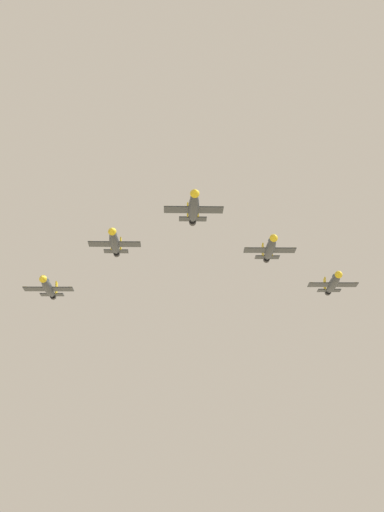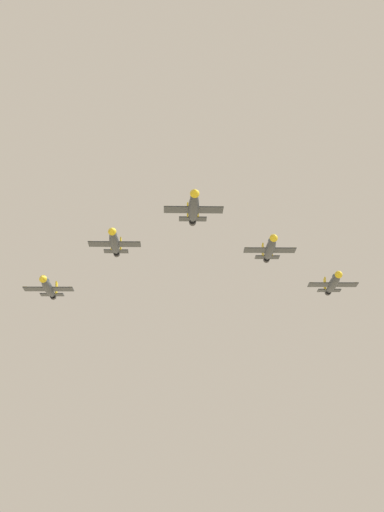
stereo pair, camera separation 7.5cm
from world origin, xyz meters
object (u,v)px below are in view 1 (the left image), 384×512
Objects in this scene: jet_lead at (194,207)px; jet_right_wingman at (114,242)px; jet_left_outer at (333,283)px; jet_right_outer at (48,287)px; jet_left_wingman at (270,248)px.

jet_lead is 1.03× the size of jet_right_wingman.
jet_right_outer is (-45.89, -35.39, -1.10)m from jet_left_outer.
jet_right_wingman is at bearing -67.90° from jet_left_outer.
jet_lead is at bearing 40.46° from jet_right_outer.
jet_left_outer is at bearing 90.09° from jet_right_outer.
jet_right_wingman is at bearing 40.46° from jet_right_outer.
jet_left_wingman is 0.96× the size of jet_right_outer.
jet_right_wingman is 0.96× the size of jet_left_outer.
jet_right_outer is at bearing -89.32° from jet_left_outer.
jet_left_wingman is 46.80m from jet_right_outer.
jet_left_outer is at bearing 139.03° from jet_lead.
jet_right_outer is (-43.76, 9.30, -5.35)m from jet_lead.
jet_left_outer is (1.06, 22.34, -2.21)m from jet_left_wingman.
jet_left_outer is at bearing 139.58° from jet_left_wingman.
jet_left_wingman reaches higher than jet_left_outer.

